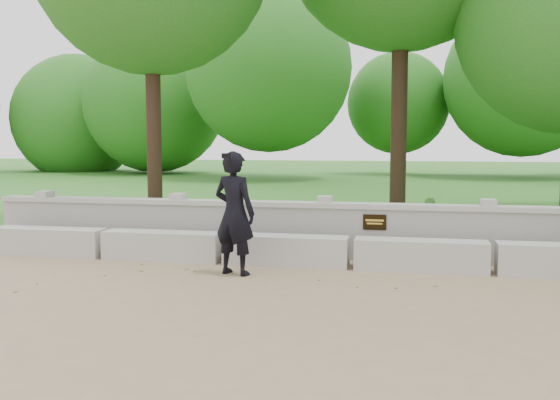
{
  "coord_description": "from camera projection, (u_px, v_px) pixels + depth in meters",
  "views": [
    {
      "loc": [
        0.88,
        -7.26,
        1.88
      ],
      "look_at": [
        -0.95,
        1.24,
        1.06
      ],
      "focal_mm": 40.0,
      "sensor_mm": 36.0,
      "label": 1
    }
  ],
  "objects": [
    {
      "name": "concrete_bench",
      "position": [
        352.0,
        253.0,
        9.26
      ],
      "size": [
        11.9,
        0.45,
        0.45
      ],
      "color": "#ADABA4",
      "rests_on": "ground"
    },
    {
      "name": "shrub_a",
      "position": [
        230.0,
        214.0,
        11.07
      ],
      "size": [
        0.38,
        0.43,
        0.68
      ],
      "primitive_type": "imported",
      "rotation": [
        0.0,
        0.0,
        1.1
      ],
      "color": "#366D25",
      "rests_on": "lawn"
    },
    {
      "name": "parapet_wall",
      "position": [
        356.0,
        230.0,
        9.92
      ],
      "size": [
        12.5,
        0.35,
        0.9
      ],
      "color": "#A3A09A",
      "rests_on": "ground"
    },
    {
      "name": "lawn",
      "position": [
        387.0,
        193.0,
        21.04
      ],
      "size": [
        40.0,
        22.0,
        0.25
      ],
      "primitive_type": "cube",
      "color": "#2E591C",
      "rests_on": "ground"
    },
    {
      "name": "man_main",
      "position": [
        234.0,
        213.0,
        8.73
      ],
      "size": [
        0.73,
        0.67,
        1.74
      ],
      "color": "black",
      "rests_on": "ground"
    },
    {
      "name": "ground",
      "position": [
        336.0,
        299.0,
        7.43
      ],
      "size": [
        80.0,
        80.0,
        0.0
      ],
      "primitive_type": "plane",
      "color": "#8D7856",
      "rests_on": "ground"
    },
    {
      "name": "shrub_b",
      "position": [
        429.0,
        212.0,
        12.02
      ],
      "size": [
        0.35,
        0.37,
        0.54
      ],
      "primitive_type": "imported",
      "rotation": [
        0.0,
        0.0,
        2.02
      ],
      "color": "#366D25",
      "rests_on": "lawn"
    }
  ]
}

